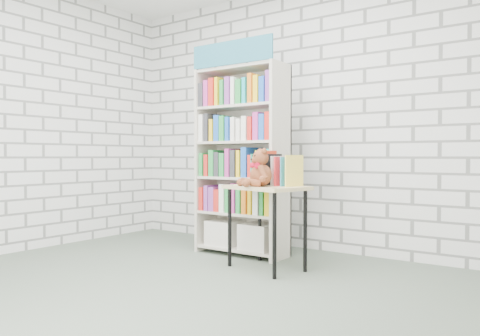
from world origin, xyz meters
The scene contains 6 objects.
ground centered at (0.00, 0.00, 0.00)m, with size 4.50×4.50×0.00m, color #4E5B4C.
room_shell centered at (0.00, 0.00, 1.78)m, with size 4.52×4.02×2.81m.
bookshelf centered at (-0.31, 1.36, 0.95)m, with size 0.93×0.36×2.09m.
display_table centered at (0.21, 0.98, 0.62)m, with size 0.77×0.62×0.72m.
table_books centered at (0.24, 1.09, 0.86)m, with size 0.51×0.32×0.28m.
teddy_bear centered at (0.20, 0.88, 0.85)m, with size 0.31×0.31×0.32m.
Camera 1 is at (2.37, -2.43, 0.98)m, focal length 35.00 mm.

